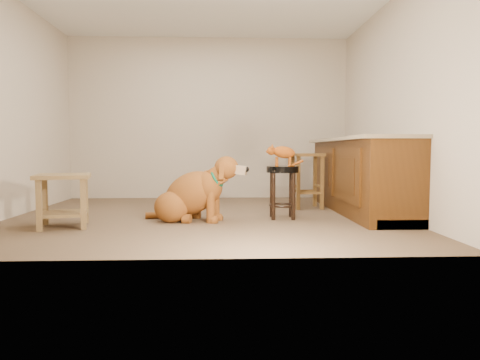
{
  "coord_description": "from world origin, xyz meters",
  "views": [
    {
      "loc": [
        0.21,
        -5.04,
        0.79
      ],
      "look_at": [
        0.41,
        -0.25,
        0.45
      ],
      "focal_mm": 32.0,
      "sensor_mm": 36.0,
      "label": 1
    }
  ],
  "objects_px": {
    "tabby_kitten": "(282,153)",
    "side_table": "(63,192)",
    "golden_retriever": "(192,195)",
    "padded_stool": "(282,181)",
    "wood_stool": "(307,180)"
  },
  "relations": [
    {
      "from": "wood_stool",
      "to": "golden_retriever",
      "type": "xyz_separation_m",
      "value": [
        -1.48,
        -0.99,
        -0.1
      ]
    },
    {
      "from": "golden_retriever",
      "to": "padded_stool",
      "type": "bearing_deg",
      "value": 21.53
    },
    {
      "from": "tabby_kitten",
      "to": "golden_retriever",
      "type": "bearing_deg",
      "value": -171.04
    },
    {
      "from": "tabby_kitten",
      "to": "side_table",
      "type": "bearing_deg",
      "value": -166.43
    },
    {
      "from": "side_table",
      "to": "tabby_kitten",
      "type": "distance_m",
      "value": 2.38
    },
    {
      "from": "side_table",
      "to": "padded_stool",
      "type": "bearing_deg",
      "value": 11.28
    },
    {
      "from": "wood_stool",
      "to": "golden_retriever",
      "type": "bearing_deg",
      "value": -146.27
    },
    {
      "from": "padded_stool",
      "to": "wood_stool",
      "type": "distance_m",
      "value": 0.98
    },
    {
      "from": "wood_stool",
      "to": "tabby_kitten",
      "type": "xyz_separation_m",
      "value": [
        -0.47,
        -0.87,
        0.37
      ]
    },
    {
      "from": "side_table",
      "to": "golden_retriever",
      "type": "height_order",
      "value": "golden_retriever"
    },
    {
      "from": "wood_stool",
      "to": "golden_retriever",
      "type": "height_order",
      "value": "wood_stool"
    },
    {
      "from": "padded_stool",
      "to": "golden_retriever",
      "type": "relative_size",
      "value": 0.51
    },
    {
      "from": "padded_stool",
      "to": "wood_stool",
      "type": "bearing_deg",
      "value": 62.29
    },
    {
      "from": "padded_stool",
      "to": "tabby_kitten",
      "type": "distance_m",
      "value": 0.33
    },
    {
      "from": "padded_stool",
      "to": "golden_retriever",
      "type": "height_order",
      "value": "golden_retriever"
    }
  ]
}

